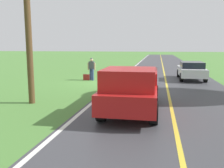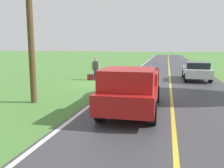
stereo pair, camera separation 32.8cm
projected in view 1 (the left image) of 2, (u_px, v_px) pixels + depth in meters
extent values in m
plane|color=#4C7F38|center=(104.00, 83.00, 17.54)|extent=(200.00, 200.00, 0.00)
cube|color=#3D3D42|center=(166.00, 84.00, 16.72)|extent=(7.51, 120.00, 0.00)
cube|color=silver|center=(116.00, 83.00, 17.39)|extent=(0.16, 117.60, 0.00)
cube|color=gold|center=(166.00, 84.00, 16.72)|extent=(0.14, 117.60, 0.00)
cylinder|color=navy|center=(93.00, 75.00, 18.60)|extent=(0.18, 0.18, 0.88)
cylinder|color=navy|center=(91.00, 74.00, 18.88)|extent=(0.18, 0.18, 0.88)
cube|color=#3F3F47|center=(92.00, 65.00, 18.63)|extent=(0.40, 0.27, 0.58)
sphere|color=tan|center=(91.00, 60.00, 18.56)|extent=(0.23, 0.23, 0.23)
sphere|color=#4C564C|center=(91.00, 59.00, 18.55)|extent=(0.20, 0.20, 0.20)
cube|color=navy|center=(92.00, 65.00, 18.82)|extent=(0.32, 0.20, 0.44)
cylinder|color=tan|center=(95.00, 67.00, 18.57)|extent=(0.10, 0.10, 0.58)
cylinder|color=tan|center=(88.00, 66.00, 18.68)|extent=(0.10, 0.10, 0.58)
cube|color=maroon|center=(86.00, 77.00, 18.81)|extent=(0.46, 0.21, 0.45)
cube|color=#B21919|center=(132.00, 92.00, 9.97)|extent=(2.03, 5.41, 0.70)
cube|color=#B21919|center=(129.00, 79.00, 8.71)|extent=(1.85, 2.17, 0.72)
cube|color=black|center=(129.00, 77.00, 8.69)|extent=(1.69, 1.31, 0.43)
cube|color=#B21919|center=(156.00, 75.00, 10.76)|extent=(0.12, 3.02, 0.45)
cube|color=#B21919|center=(114.00, 75.00, 11.10)|extent=(0.12, 3.02, 0.45)
cube|color=#B21919|center=(137.00, 72.00, 12.40)|extent=(1.84, 0.11, 0.45)
cylinder|color=black|center=(154.00, 113.00, 8.16)|extent=(0.31, 0.80, 0.80)
cylinder|color=black|center=(102.00, 110.00, 8.49)|extent=(0.31, 0.80, 0.80)
cylinder|color=black|center=(155.00, 94.00, 11.37)|extent=(0.31, 0.80, 0.80)
cylinder|color=black|center=(117.00, 92.00, 11.69)|extent=(0.31, 0.80, 0.80)
cube|color=silver|center=(191.00, 71.00, 19.11)|extent=(1.87, 4.41, 0.62)
cube|color=black|center=(192.00, 65.00, 18.83)|extent=(1.64, 2.38, 0.46)
cylinder|color=black|center=(179.00, 73.00, 20.67)|extent=(0.24, 0.66, 0.66)
cylinder|color=black|center=(199.00, 74.00, 20.35)|extent=(0.24, 0.66, 0.66)
cylinder|color=black|center=(182.00, 77.00, 17.96)|extent=(0.24, 0.66, 0.66)
cylinder|color=black|center=(205.00, 78.00, 17.64)|extent=(0.24, 0.66, 0.66)
cylinder|color=brown|center=(27.00, 4.00, 10.56)|extent=(0.28, 0.28, 8.89)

